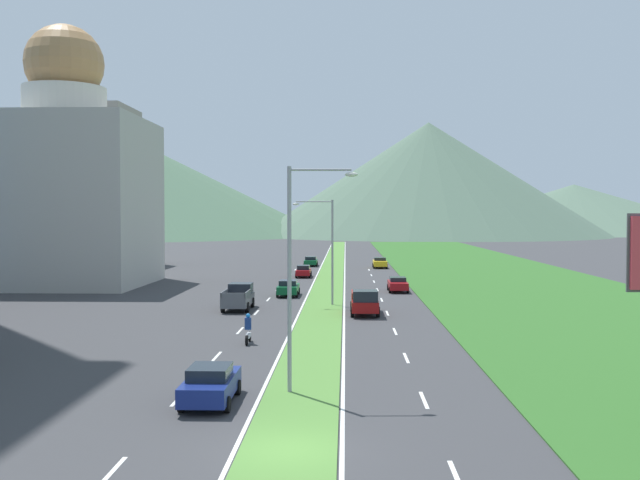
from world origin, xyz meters
The scene contains 41 objects.
ground_plane centered at (0.00, 0.00, 0.00)m, with size 600.00×600.00×0.00m, color #38383A.
grass_median centered at (0.00, 60.00, 0.03)m, with size 3.20×240.00×0.06m, color #518438.
grass_verge_right centered at (20.60, 60.00, 0.03)m, with size 24.00×240.00×0.06m, color #2D6023.
lane_dash_left_2 centered at (-5.10, -2.16, 0.01)m, with size 0.16×2.80×0.01m, color silver.
lane_dash_left_3 centered at (-5.10, 6.76, 0.01)m, with size 0.16×2.80×0.01m, color silver.
lane_dash_left_4 centered at (-5.10, 15.68, 0.01)m, with size 0.16×2.80×0.01m, color silver.
lane_dash_left_5 centered at (-5.10, 24.61, 0.01)m, with size 0.16×2.80×0.01m, color silver.
lane_dash_left_6 centered at (-5.10, 33.53, 0.01)m, with size 0.16×2.80×0.01m, color silver.
lane_dash_left_7 centered at (-5.10, 42.45, 0.01)m, with size 0.16×2.80×0.01m, color silver.
lane_dash_left_8 centered at (-5.10, 51.37, 0.01)m, with size 0.16×2.80×0.01m, color silver.
lane_dash_left_9 centered at (-5.10, 60.29, 0.01)m, with size 0.16×2.80×0.01m, color silver.
lane_dash_left_10 centered at (-5.10, 69.21, 0.01)m, with size 0.16×2.80×0.01m, color silver.
lane_dash_left_11 centered at (-5.10, 78.13, 0.01)m, with size 0.16×2.80×0.01m, color silver.
lane_dash_right_2 centered at (5.10, -2.16, 0.01)m, with size 0.16×2.80×0.01m, color silver.
lane_dash_right_3 centered at (5.10, 6.76, 0.01)m, with size 0.16×2.80×0.01m, color silver.
lane_dash_right_4 centered at (5.10, 15.68, 0.01)m, with size 0.16×2.80×0.01m, color silver.
lane_dash_right_5 centered at (5.10, 24.61, 0.01)m, with size 0.16×2.80×0.01m, color silver.
lane_dash_right_6 centered at (5.10, 33.53, 0.01)m, with size 0.16×2.80×0.01m, color silver.
lane_dash_right_7 centered at (5.10, 42.45, 0.01)m, with size 0.16×2.80×0.01m, color silver.
lane_dash_right_8 centered at (5.10, 51.37, 0.01)m, with size 0.16×2.80×0.01m, color silver.
lane_dash_right_9 centered at (5.10, 60.29, 0.01)m, with size 0.16×2.80×0.01m, color silver.
lane_dash_right_10 centered at (5.10, 69.21, 0.01)m, with size 0.16×2.80×0.01m, color silver.
lane_dash_right_11 centered at (5.10, 78.13, 0.01)m, with size 0.16×2.80×0.01m, color silver.
edge_line_median_left centered at (-1.75, 60.00, 0.01)m, with size 0.16×240.00×0.01m, color silver.
edge_line_median_right centered at (1.75, 60.00, 0.01)m, with size 0.16×240.00×0.01m, color silver.
domed_building centered at (-28.41, 55.24, 10.85)m, with size 17.23×17.23×28.03m.
midrise_colored centered at (-36.85, 87.13, 11.94)m, with size 12.52×12.52×23.88m, color #9E9384.
hill_far_left centered at (-89.40, 248.80, 20.63)m, with size 169.07×169.07×41.26m, color #47664C.
hill_far_center centered at (31.65, 243.56, 20.34)m, with size 126.12×126.12×40.68m, color #516B56.
hill_far_right centered at (96.57, 286.25, 10.02)m, with size 127.27×127.27×20.05m, color #516B56.
street_lamp_near centered at (-0.23, 7.82, 5.58)m, with size 3.02×0.35×9.73m.
street_lamp_mid centered at (0.34, 38.40, 5.19)m, with size 3.43×0.33×8.90m.
car_0 centered at (-3.27, 66.00, 0.74)m, with size 1.86×4.31×1.47m.
car_1 centered at (-3.52, 45.26, 0.77)m, with size 2.00×4.46×1.50m.
car_2 centered at (7.04, 49.55, 0.75)m, with size 1.95×4.53×1.44m.
car_3 centered at (6.76, 81.79, 0.77)m, with size 2.04×4.64×1.49m.
car_4 centered at (-3.29, 85.28, 0.73)m, with size 1.98×4.78×1.42m.
car_5 centered at (-3.62, 5.95, 0.80)m, with size 2.01×4.57×1.56m.
pickup_truck_0 centered at (3.32, 32.54, 0.98)m, with size 2.18×5.40×2.00m.
pickup_truck_1 centered at (-6.79, 35.53, 0.98)m, with size 2.18×5.40×2.00m.
motorcycle_rider centered at (-3.92, 19.79, 0.75)m, with size 0.36×2.00×1.80m.
Camera 1 is at (1.85, -23.57, 7.69)m, focal length 41.41 mm.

